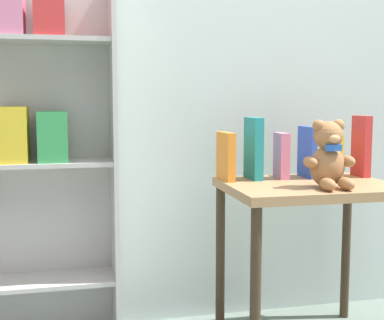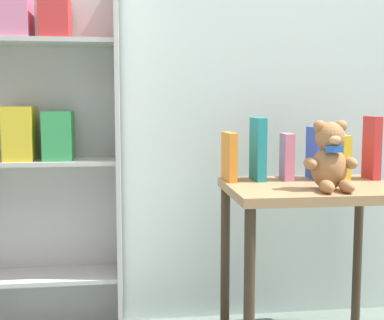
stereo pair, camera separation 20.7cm
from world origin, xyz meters
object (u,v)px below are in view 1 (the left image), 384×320
object	(u,v)px
book_standing_teal	(253,148)
book_standing_blue	(307,152)
book_standing_pink	(281,156)
bookshelf_side	(33,138)
book_standing_red	(361,146)
book_standing_orange	(226,156)
display_table	(308,208)
teddy_bear	(329,157)
book_standing_yellow	(333,155)

from	to	relation	value
book_standing_teal	book_standing_blue	size ratio (longest dim) A/B	1.19
book_standing_pink	book_standing_blue	distance (m)	0.12
bookshelf_side	book_standing_red	xyz separation A→B (m)	(1.38, -0.15, -0.05)
book_standing_blue	book_standing_orange	bearing A→B (deg)	179.49
book_standing_orange	book_standing_blue	distance (m)	0.36
display_table	book_standing_blue	distance (m)	0.27
display_table	book_standing_orange	bearing A→B (deg)	153.06
teddy_bear	book_standing_yellow	size ratio (longest dim) A/B	1.40
book_standing_pink	book_standing_red	world-z (taller)	book_standing_red
book_standing_orange	book_standing_pink	size ratio (longest dim) A/B	1.03
book_standing_blue	book_standing_yellow	bearing A→B (deg)	-2.24
bookshelf_side	book_standing_blue	size ratio (longest dim) A/B	6.94
book_standing_teal	book_standing_red	size ratio (longest dim) A/B	0.98
bookshelf_side	teddy_bear	world-z (taller)	bookshelf_side
bookshelf_side	book_standing_pink	distance (m)	1.03
book_standing_blue	teddy_bear	bearing A→B (deg)	-98.08
display_table	book_standing_yellow	size ratio (longest dim) A/B	3.66
display_table	book_standing_pink	distance (m)	0.25
book_standing_orange	book_standing_red	bearing A→B (deg)	-5.34
book_standing_teal	bookshelf_side	bearing A→B (deg)	170.32
display_table	book_standing_teal	bearing A→B (deg)	139.76
display_table	book_standing_orange	size ratio (longest dim) A/B	3.42
book_standing_orange	book_standing_red	xyz separation A→B (m)	(0.60, -0.03, 0.03)
book_standing_teal	book_standing_blue	world-z (taller)	book_standing_teal
bookshelf_side	book_standing_red	distance (m)	1.39
teddy_bear	book_standing_orange	xyz separation A→B (m)	(-0.32, 0.27, -0.02)
book_standing_teal	book_standing_yellow	size ratio (longest dim) A/B	1.40
teddy_bear	book_standing_red	bearing A→B (deg)	41.27
book_standing_orange	book_standing_yellow	xyz separation A→B (m)	(0.48, -0.01, -0.01)
teddy_bear	book_standing_red	size ratio (longest dim) A/B	0.98
bookshelf_side	book_standing_pink	size ratio (longest dim) A/B	7.83
display_table	book_standing_blue	xyz separation A→B (m)	(0.06, 0.15, 0.21)
book_standing_orange	book_standing_red	world-z (taller)	book_standing_red
bookshelf_side	book_standing_red	bearing A→B (deg)	-6.36
teddy_bear	book_standing_teal	world-z (taller)	same
book_standing_yellow	book_standing_pink	bearing A→B (deg)	-176.72
book_standing_pink	display_table	bearing A→B (deg)	-64.69
bookshelf_side	book_standing_teal	bearing A→B (deg)	-8.02
book_standing_teal	book_standing_pink	size ratio (longest dim) A/B	1.34
book_standing_pink	book_standing_yellow	bearing A→B (deg)	3.30
book_standing_yellow	book_standing_blue	bearing A→B (deg)	179.98
book_standing_teal	display_table	bearing A→B (deg)	-41.90
book_standing_orange	book_standing_teal	size ratio (longest dim) A/B	0.77
teddy_bear	book_standing_red	xyz separation A→B (m)	(0.28, 0.25, 0.01)
book_standing_pink	book_standing_yellow	world-z (taller)	book_standing_pink
display_table	book_standing_pink	world-z (taller)	book_standing_pink
teddy_bear	book_standing_blue	size ratio (longest dim) A/B	1.18
bookshelf_side	teddy_bear	size ratio (longest dim) A/B	5.86
book_standing_teal	book_standing_blue	distance (m)	0.24
display_table	teddy_bear	distance (m)	0.25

